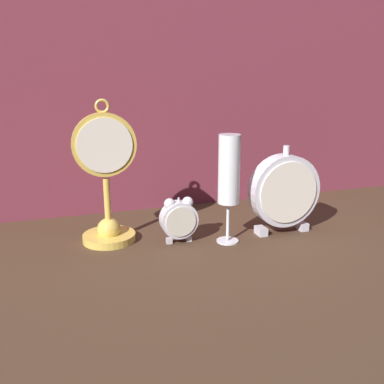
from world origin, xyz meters
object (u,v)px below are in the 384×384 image
at_px(mantel_clock_silver, 284,191).
at_px(champagne_flute, 229,176).
at_px(pocket_watch_on_stand, 107,189).
at_px(alarm_clock_twin_bell, 179,218).

xyz_separation_m(mantel_clock_silver, champagne_flute, (-0.14, -0.01, 0.05)).
bearing_deg(pocket_watch_on_stand, champagne_flute, -19.38).
bearing_deg(champagne_flute, pocket_watch_on_stand, 160.62).
xyz_separation_m(alarm_clock_twin_bell, champagne_flute, (0.10, -0.03, 0.09)).
bearing_deg(alarm_clock_twin_bell, mantel_clock_silver, -3.87).
distance_m(pocket_watch_on_stand, alarm_clock_twin_bell, 0.16).
height_order(pocket_watch_on_stand, alarm_clock_twin_bell, pocket_watch_on_stand).
distance_m(alarm_clock_twin_bell, mantel_clock_silver, 0.25).
bearing_deg(mantel_clock_silver, alarm_clock_twin_bell, 176.13).
relative_size(mantel_clock_silver, champagne_flute, 0.86).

